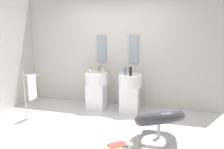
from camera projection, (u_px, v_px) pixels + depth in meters
The scene contains 17 objects.
ground_plane at pixel (95, 135), 3.51m from camera, with size 4.80×3.60×0.04m, color silver.
rear_partition at pixel (118, 52), 4.83m from camera, with size 4.80×0.10×2.60m, color beige.
pedestal_sink_left at pixel (97, 89), 4.64m from camera, with size 0.51×0.51×0.95m.
pedestal_sink_right at pixel (130, 91), 4.44m from camera, with size 0.51×0.51×0.95m.
vanity_mirror_left at pixel (101, 49), 4.85m from camera, with size 0.22×0.03×0.62m, color #8C9EA8.
vanity_mirror_right at pixel (133, 49), 4.65m from camera, with size 0.22×0.03×0.62m, color #8C9EA8.
lounge_chair at pixel (159, 121), 3.18m from camera, with size 1.08×1.08×0.65m.
towel_rack at pixel (31, 88), 4.07m from camera, with size 0.37×0.22×0.95m.
area_rug at pixel (128, 146), 3.10m from camera, with size 1.13×0.86×0.01m, color beige.
magazine_red at pixel (117, 146), 3.07m from camera, with size 0.27×0.16×0.03m, color #B73838.
coffee_mug at pixel (130, 147), 2.99m from camera, with size 0.08×0.08×0.09m, color white.
soap_bottle_clear at pixel (103, 70), 4.60m from camera, with size 0.05×0.05×0.13m.
soap_bottle_black at pixel (131, 71), 4.19m from camera, with size 0.05×0.05×0.20m.
soap_bottle_amber at pixel (99, 69), 4.69m from camera, with size 0.06×0.06×0.13m.
soap_bottle_blue at pixel (125, 72), 4.27m from camera, with size 0.05×0.05×0.17m.
soap_bottle_white at pixel (90, 71), 4.49m from camera, with size 0.05×0.05×0.12m.
soap_bottle_grey at pixel (129, 70), 4.52m from camera, with size 0.04×0.04×0.13m.
Camera 1 is at (1.12, -3.07, 1.66)m, focal length 32.43 mm.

